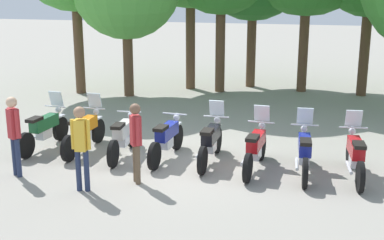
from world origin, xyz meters
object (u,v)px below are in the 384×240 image
object	(u,v)px
motorcycle_4	(211,141)
motorcycle_1	(84,131)
motorcycle_7	(355,155)
motorcycle_0	(44,129)
person_0	(81,142)
motorcycle_3	(167,138)
motorcycle_6	(304,151)
person_2	(136,137)
motorcycle_5	(256,148)
person_1	(14,130)
motorcycle_2	(123,136)

from	to	relation	value
motorcycle_4	motorcycle_1	bearing A→B (deg)	89.66
motorcycle_7	motorcycle_0	bearing A→B (deg)	83.09
motorcycle_0	person_0	xyz separation A→B (m)	(2.13, -2.35, 0.52)
motorcycle_4	motorcycle_7	size ratio (longest dim) A/B	1.00
motorcycle_3	motorcycle_1	bearing A→B (deg)	92.34
motorcycle_6	motorcycle_4	bearing A→B (deg)	79.15
motorcycle_6	person_2	distance (m)	3.70
motorcycle_3	motorcycle_4	world-z (taller)	motorcycle_4
motorcycle_0	motorcycle_5	world-z (taller)	same
motorcycle_0	motorcycle_1	distance (m)	1.08
person_1	motorcycle_1	bearing A→B (deg)	-168.33
motorcycle_1	motorcycle_6	world-z (taller)	same
motorcycle_5	person_0	size ratio (longest dim) A/B	1.24
person_2	person_1	bearing A→B (deg)	-29.81
motorcycle_1	motorcycle_2	xyz separation A→B (m)	(1.07, -0.14, -0.01)
motorcycle_3	motorcycle_0	bearing A→B (deg)	93.89
motorcycle_0	motorcycle_2	distance (m)	2.15
motorcycle_0	motorcycle_2	world-z (taller)	motorcycle_0
motorcycle_0	motorcycle_7	xyz separation A→B (m)	(7.52, -0.29, 0.00)
motorcycle_5	motorcycle_7	bearing A→B (deg)	-84.92
person_0	person_2	bearing A→B (deg)	-60.54
motorcycle_7	person_0	xyz separation A→B (m)	(-5.40, -2.06, 0.52)
motorcycle_0	motorcycle_6	distance (m)	6.46
motorcycle_2	motorcycle_1	bearing A→B (deg)	79.00
motorcycle_7	motorcycle_5	bearing A→B (deg)	85.69
motorcycle_2	motorcycle_3	bearing A→B (deg)	-90.63
motorcycle_1	person_1	size ratio (longest dim) A/B	1.24
person_0	motorcycle_1	bearing A→B (deg)	16.99
motorcycle_0	person_0	bearing A→B (deg)	-133.17
motorcycle_6	person_1	size ratio (longest dim) A/B	1.24
motorcycle_4	motorcycle_5	distance (m)	1.11
motorcycle_5	person_0	xyz separation A→B (m)	(-3.25, -2.05, 0.52)
motorcycle_1	motorcycle_4	bearing A→B (deg)	-88.91
motorcycle_6	person_0	world-z (taller)	person_0
motorcycle_5	person_1	distance (m)	5.29
person_1	person_2	distance (m)	2.69
motorcycle_6	person_1	distance (m)	6.31
motorcycle_3	motorcycle_5	bearing A→B (deg)	-92.55
motorcycle_2	person_2	distance (m)	1.89
motorcycle_6	person_2	xyz separation A→B (m)	(-3.41, -1.36, 0.49)
motorcycle_5	person_1	size ratio (longest dim) A/B	1.24
motorcycle_2	person_1	xyz separation A→B (m)	(-1.78, -1.82, 0.55)
motorcycle_6	person_2	bearing A→B (deg)	108.08
motorcycle_0	motorcycle_3	bearing A→B (deg)	-85.94
person_1	person_2	xyz separation A→B (m)	(2.68, 0.23, -0.04)
motorcycle_5	person_2	size ratio (longest dim) A/B	1.27
person_2	motorcycle_2	bearing A→B (deg)	-95.21
motorcycle_1	motorcycle_5	distance (m)	4.32
motorcycle_5	motorcycle_6	xyz separation A→B (m)	(1.07, -0.02, 0.00)
motorcycle_1	person_0	bearing A→B (deg)	-153.47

